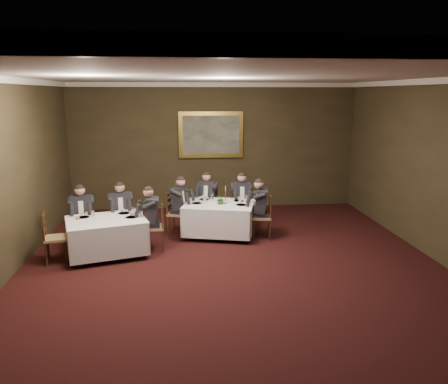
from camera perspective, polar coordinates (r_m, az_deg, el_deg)
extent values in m
plane|color=black|center=(7.95, 1.60, -11.06)|extent=(10.00, 10.00, 0.00)
cube|color=silver|center=(7.28, 1.78, 15.04)|extent=(8.00, 10.00, 0.10)
cube|color=#302B18|center=(12.34, -1.30, 5.95)|extent=(8.00, 0.10, 3.50)
cube|color=#302B18|center=(2.81, 15.60, -19.01)|extent=(8.00, 0.10, 3.50)
cube|color=white|center=(12.20, -1.32, 13.83)|extent=(8.00, 0.10, 0.12)
cube|color=white|center=(2.46, 17.61, 17.57)|extent=(8.00, 0.10, 0.12)
cube|color=black|center=(9.94, -0.63, -1.69)|extent=(1.71, 1.45, 0.04)
cube|color=white|center=(9.93, -0.63, -1.56)|extent=(1.79, 1.52, 0.02)
cube|color=white|center=(10.02, -0.63, -3.38)|extent=(1.81, 1.54, 0.65)
cube|color=black|center=(9.03, -15.17, -3.65)|extent=(1.70, 1.45, 0.04)
cube|color=white|center=(9.02, -15.18, -3.49)|extent=(1.77, 1.52, 0.02)
cube|color=white|center=(9.12, -15.06, -5.49)|extent=(1.80, 1.55, 0.65)
cube|color=#99784D|center=(10.82, -2.14, -1.84)|extent=(0.56, 0.55, 0.05)
cube|color=black|center=(10.94, -1.84, -0.35)|extent=(0.36, 0.17, 0.54)
cube|color=black|center=(10.73, -2.15, 0.10)|extent=(0.50, 0.44, 0.55)
sphere|color=tan|center=(10.66, -2.17, 2.09)|extent=(0.27, 0.27, 0.21)
cube|color=#99784D|center=(10.70, 2.26, -2.01)|extent=(0.44, 0.42, 0.05)
cube|color=black|center=(10.83, 2.14, -0.50)|extent=(0.38, 0.03, 0.54)
cube|color=black|center=(10.61, 2.28, -0.05)|extent=(0.42, 0.31, 0.55)
sphere|color=tan|center=(10.54, 2.30, 1.97)|extent=(0.21, 0.21, 0.21)
cube|color=#99784D|center=(10.20, -6.04, -2.81)|extent=(0.54, 0.55, 0.05)
cube|color=black|center=(10.20, -7.09, -1.42)|extent=(0.15, 0.37, 0.54)
cube|color=black|center=(10.11, -6.09, -0.76)|extent=(0.43, 0.50, 0.55)
sphere|color=tan|center=(10.02, -6.14, 1.35)|extent=(0.27, 0.27, 0.21)
cube|color=#99784D|center=(9.90, 4.96, -3.27)|extent=(0.49, 0.50, 0.05)
cube|color=black|center=(9.84, 6.09, -1.92)|extent=(0.09, 0.38, 0.54)
cube|color=black|center=(9.80, 5.00, -1.17)|extent=(0.38, 0.47, 0.55)
sphere|color=tan|center=(9.72, 5.04, 1.01)|extent=(0.24, 0.24, 0.21)
cube|color=#99784D|center=(9.80, -18.00, -4.03)|extent=(0.51, 0.50, 0.05)
cube|color=black|center=(9.92, -18.08, -2.36)|extent=(0.38, 0.10, 0.54)
cube|color=black|center=(9.71, -18.15, -1.91)|extent=(0.47, 0.38, 0.55)
sphere|color=tan|center=(9.62, -18.31, 0.29)|extent=(0.25, 0.25, 0.21)
cube|color=#99784D|center=(9.88, -13.27, -3.61)|extent=(0.51, 0.49, 0.05)
cube|color=black|center=(10.00, -13.40, -1.96)|extent=(0.38, 0.10, 0.54)
cube|color=black|center=(9.78, -13.39, -1.50)|extent=(0.47, 0.38, 0.55)
sphere|color=tan|center=(9.70, -13.50, 0.68)|extent=(0.24, 0.24, 0.21)
cube|color=#99784D|center=(9.24, -9.19, -4.56)|extent=(0.43, 0.45, 0.05)
cube|color=black|center=(9.17, -8.06, -3.07)|extent=(0.04, 0.38, 0.54)
cube|color=black|center=(9.14, -9.28, -2.32)|extent=(0.32, 0.43, 0.55)
sphere|color=tan|center=(9.05, -9.36, 0.01)|extent=(0.22, 0.22, 0.21)
cube|color=#99784D|center=(9.05, -21.10, -5.65)|extent=(0.50, 0.51, 0.05)
cube|color=black|center=(9.00, -22.43, -4.23)|extent=(0.10, 0.38, 0.54)
imported|color=#2D5926|center=(9.85, -0.41, -0.84)|extent=(0.27, 0.25, 0.26)
cylinder|color=#A98533|center=(9.92, 0.20, -1.46)|extent=(0.06, 0.06, 0.02)
cylinder|color=#A98533|center=(9.89, 0.20, -0.62)|extent=(0.01, 0.01, 0.28)
cylinder|color=white|center=(9.84, 0.20, 0.52)|extent=(0.02, 0.02, 0.12)
cylinder|color=white|center=(10.31, -2.63, -0.93)|extent=(0.25, 0.25, 0.01)
cylinder|color=white|center=(10.45, -2.68, -0.62)|extent=(0.08, 0.08, 0.05)
cylinder|color=white|center=(10.31, -1.69, -0.57)|extent=(0.06, 0.06, 0.14)
cylinder|color=white|center=(9.29, -17.92, -3.09)|extent=(0.25, 0.25, 0.01)
cylinder|color=white|center=(9.42, -17.75, -2.71)|extent=(0.08, 0.08, 0.05)
cylinder|color=white|center=(9.24, -16.92, -2.71)|extent=(0.06, 0.06, 0.14)
cube|color=gold|center=(12.23, -1.72, 7.47)|extent=(1.79, 0.08, 1.28)
cube|color=#41442D|center=(12.19, -1.70, 7.45)|extent=(1.57, 0.01, 1.06)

